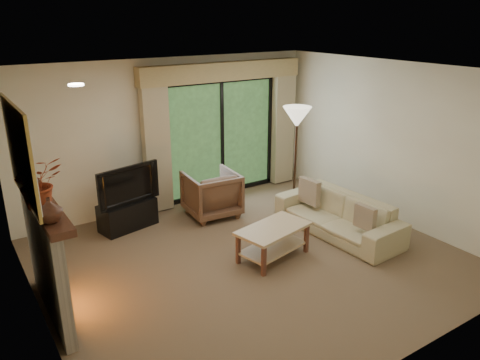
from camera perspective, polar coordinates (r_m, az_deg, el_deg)
floor at (r=6.70m, az=1.43°, el=-9.63°), size 5.50×5.50×0.00m
ceiling at (r=5.89m, az=1.64°, el=13.05°), size 5.50×5.50×0.00m
wall_back at (r=8.27m, az=-8.43°, el=5.58°), size 5.00×0.00×5.00m
wall_front at (r=4.51m, az=20.09°, el=-7.58°), size 5.00×0.00×5.00m
wall_left at (r=5.22m, az=-24.22°, el=-4.39°), size 0.00×5.00×5.00m
wall_right at (r=8.00m, az=17.99°, el=4.37°), size 0.00×5.00×5.00m
fireplace at (r=5.67m, az=-22.52°, el=-9.15°), size 0.24×1.70×1.37m
mirror at (r=5.21m, az=-25.21°, el=3.03°), size 0.07×1.45×1.02m
sliding_door at (r=8.72m, az=-2.26°, el=5.16°), size 2.26×0.10×2.16m
curtain_left at (r=8.01m, az=-10.17°, el=4.30°), size 0.45×0.18×2.35m
curtain_right at (r=9.36m, az=5.23°, el=6.72°), size 0.45×0.18×2.35m
cornice at (r=8.43m, az=-2.05°, el=13.10°), size 3.20×0.24×0.32m
media_console at (r=7.74m, az=-13.52°, el=-4.15°), size 0.96×0.59×0.45m
tv at (r=7.55m, az=-13.83°, el=-0.44°), size 1.07×0.37×0.62m
armchair at (r=7.96m, az=-3.49°, el=-1.68°), size 0.89×0.92×0.78m
sofa at (r=7.48m, az=11.83°, el=-4.21°), size 0.93×2.13×0.61m
pillow_near at (r=6.98m, az=15.00°, el=-4.41°), size 0.11×0.35×0.35m
pillow_far at (r=7.75m, az=8.47°, el=-1.38°), size 0.13×0.42×0.41m
coffee_table at (r=6.65m, az=4.06°, el=-7.59°), size 1.15×0.79×0.47m
floor_lamp at (r=8.16m, az=6.76°, el=2.60°), size 0.60×0.60×1.81m
vase at (r=4.85m, az=-22.20°, el=-3.39°), size 0.26×0.26×0.25m
branches at (r=5.22m, az=-23.43°, el=-0.30°), size 0.55×0.50×0.54m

